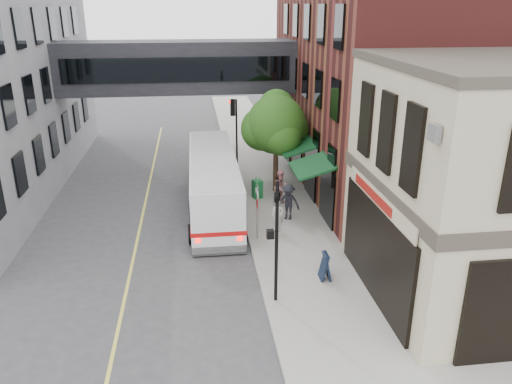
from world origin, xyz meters
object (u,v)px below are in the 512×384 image
object	(u,v)px
pedestrian_c	(288,202)
sandwich_board	(325,266)
newspaper_box	(257,189)
bus	(213,180)
pedestrian_a	(277,217)
pedestrian_b	(281,187)

from	to	relation	value
pedestrian_c	sandwich_board	xyz separation A→B (m)	(0.34, -5.76, -0.36)
newspaper_box	bus	bearing A→B (deg)	-172.63
bus	newspaper_box	xyz separation A→B (m)	(2.40, 0.99, -0.95)
pedestrian_a	newspaper_box	distance (m)	4.57
pedestrian_a	newspaper_box	size ratio (longest dim) A/B	1.63
pedestrian_a	pedestrian_c	xyz separation A→B (m)	(0.79, 1.50, 0.08)
pedestrian_b	newspaper_box	size ratio (longest dim) A/B	1.83
bus	sandwich_board	bearing A→B (deg)	-63.71
pedestrian_b	pedestrian_a	bearing A→B (deg)	-132.99
bus	sandwich_board	distance (m)	8.77
pedestrian_a	newspaper_box	bearing A→B (deg)	80.76
pedestrian_b	sandwich_board	world-z (taller)	pedestrian_b
pedestrian_b	sandwich_board	xyz separation A→B (m)	(0.34, -7.80, -0.38)
pedestrian_c	sandwich_board	distance (m)	5.78
pedestrian_b	pedestrian_c	size ratio (longest dim) A/B	1.02
pedestrian_c	newspaper_box	xyz separation A→B (m)	(-1.12, 3.04, -0.40)
sandwich_board	pedestrian_c	bearing A→B (deg)	94.04
bus	pedestrian_b	size ratio (longest dim) A/B	5.79
pedestrian_b	pedestrian_c	bearing A→B (deg)	-120.50
pedestrian_a	pedestrian_b	distance (m)	3.63
bus	newspaper_box	bearing A→B (deg)	22.34
pedestrian_a	newspaper_box	world-z (taller)	pedestrian_a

